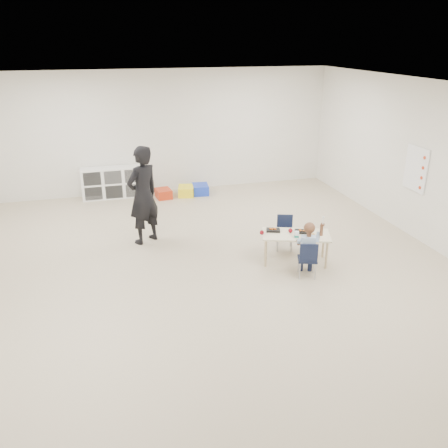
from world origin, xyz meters
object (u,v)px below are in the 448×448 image
object	(u,v)px
table	(295,248)
adult	(143,195)
chair_near	(307,259)
cubby_shelf	(113,182)
child	(308,248)

from	to	relation	value
table	adult	xyz separation A→B (m)	(-2.26, 1.48, 0.62)
chair_near	cubby_shelf	xyz separation A→B (m)	(-2.65, 4.75, 0.05)
child	cubby_shelf	world-z (taller)	child
adult	cubby_shelf	bearing A→B (deg)	-115.69
child	adult	size ratio (longest dim) A/B	0.53
child	adult	world-z (taller)	adult
child	cubby_shelf	distance (m)	5.44
table	chair_near	size ratio (longest dim) A/B	2.02
cubby_shelf	adult	world-z (taller)	adult
chair_near	adult	xyz separation A→B (m)	(-2.24, 2.00, 0.58)
chair_near	adult	distance (m)	3.05
table	adult	size ratio (longest dim) A/B	0.68
chair_near	child	distance (m)	0.17
chair_near	child	bearing A→B (deg)	0.00
table	chair_near	xyz separation A→B (m)	(-0.02, -0.51, 0.04)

